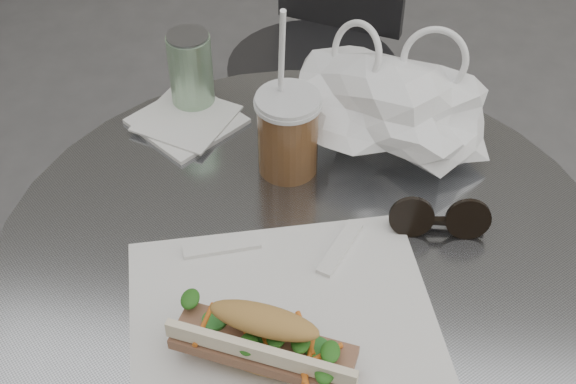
# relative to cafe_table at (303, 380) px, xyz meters

# --- Properties ---
(cafe_table) EXTENTS (0.76, 0.76, 0.74)m
(cafe_table) POSITION_rel_cafe_table_xyz_m (0.00, 0.00, 0.00)
(cafe_table) COLOR slate
(cafe_table) RESTS_ON ground
(chair_far) EXTENTS (0.37, 0.41, 0.71)m
(chair_far) POSITION_rel_cafe_table_xyz_m (-0.07, 0.84, -0.15)
(chair_far) COLOR #2D2D30
(chair_far) RESTS_ON ground
(sandwich_paper) EXTENTS (0.42, 0.40, 0.00)m
(sandwich_paper) POSITION_rel_cafe_table_xyz_m (-0.01, -0.12, 0.28)
(sandwich_paper) COLOR white
(sandwich_paper) RESTS_ON cafe_table
(banh_mi) EXTENTS (0.25, 0.13, 0.08)m
(banh_mi) POSITION_rel_cafe_table_xyz_m (-0.02, -0.16, 0.31)
(banh_mi) COLOR #C4854A
(banh_mi) RESTS_ON sandwich_paper
(iced_coffee) EXTENTS (0.09, 0.09, 0.25)m
(iced_coffee) POSITION_rel_cafe_table_xyz_m (-0.04, 0.15, 0.33)
(iced_coffee) COLOR brown
(iced_coffee) RESTS_ON cafe_table
(sunglasses) EXTENTS (0.12, 0.04, 0.06)m
(sunglasses) POSITION_rel_cafe_table_xyz_m (0.16, 0.06, 0.30)
(sunglasses) COLOR black
(sunglasses) RESTS_ON cafe_table
(plastic_bag) EXTENTS (0.31, 0.28, 0.12)m
(plastic_bag) POSITION_rel_cafe_table_xyz_m (0.08, 0.22, 0.34)
(plastic_bag) COLOR silver
(plastic_bag) RESTS_ON cafe_table
(napkin_stack) EXTENTS (0.18, 0.18, 0.01)m
(napkin_stack) POSITION_rel_cafe_table_xyz_m (-0.20, 0.22, 0.28)
(napkin_stack) COLOR white
(napkin_stack) RESTS_ON cafe_table
(drink_can) EXTENTS (0.06, 0.06, 0.12)m
(drink_can) POSITION_rel_cafe_table_xyz_m (-0.20, 0.27, 0.33)
(drink_can) COLOR #5FA25E
(drink_can) RESTS_ON cafe_table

